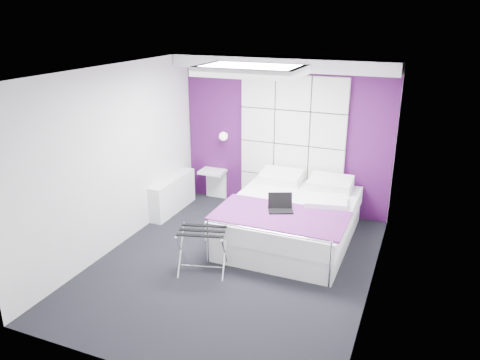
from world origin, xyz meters
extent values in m
plane|color=black|center=(0.00, 0.00, 0.00)|extent=(4.40, 4.40, 0.00)
plane|color=white|center=(0.00, 0.00, 2.60)|extent=(4.40, 4.40, 0.00)
plane|color=silver|center=(0.00, 2.20, 1.30)|extent=(3.60, 0.00, 3.60)
plane|color=silver|center=(-1.80, 0.00, 1.30)|extent=(0.00, 4.40, 4.40)
plane|color=silver|center=(1.80, 0.00, 1.30)|extent=(0.00, 4.40, 4.40)
cube|color=#451049|center=(0.00, 2.19, 1.30)|extent=(3.58, 0.02, 2.58)
cube|color=white|center=(0.00, 1.95, 2.50)|extent=(3.58, 0.50, 0.20)
sphere|color=white|center=(-1.05, 2.06, 1.22)|extent=(0.15, 0.15, 0.15)
cube|color=white|center=(-1.69, 1.30, 0.30)|extent=(0.22, 1.20, 0.60)
cube|color=white|center=(0.49, 1.02, 0.16)|extent=(1.73, 2.16, 0.32)
cube|color=white|center=(0.49, 1.02, 0.46)|extent=(1.77, 2.20, 0.27)
cube|color=#52195C|center=(0.49, 0.47, 0.61)|extent=(1.83, 0.97, 0.03)
cube|color=white|center=(-1.27, 2.02, 0.54)|extent=(0.45, 0.35, 0.05)
cube|color=black|center=(-0.31, -0.31, 0.59)|extent=(0.61, 0.45, 0.01)
cube|color=black|center=(0.46, 0.61, 0.64)|extent=(0.34, 0.24, 0.02)
cube|color=black|center=(0.46, 0.72, 0.76)|extent=(0.34, 0.01, 0.23)
camera|label=1|loc=(2.22, -5.17, 3.25)|focal=35.00mm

